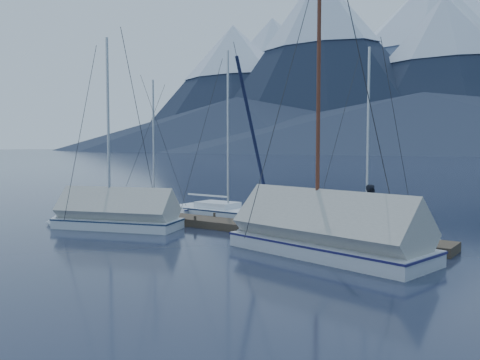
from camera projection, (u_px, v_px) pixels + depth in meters
name	position (u px, v px, depth m)	size (l,w,h in m)	color
ground	(212.00, 236.00, 20.77)	(1000.00, 1000.00, 0.00)	black
dock	(240.00, 227.00, 22.38)	(18.00, 1.50, 0.54)	#382D23
mooring_posts	(231.00, 221.00, 22.66)	(15.12, 1.52, 0.35)	#382D23
sailboat_open_left	(158.00, 212.00, 27.42)	(6.25, 3.59, 7.97)	silver
sailboat_open_mid	(236.00, 215.00, 25.95)	(7.11, 3.05, 9.37)	white
sailboat_open_right	(376.00, 230.00, 21.32)	(6.74, 3.21, 8.60)	silver
sailboat_covered_near	(313.00, 237.00, 17.58)	(8.55, 4.10, 10.68)	silver
sailboat_covered_far	(107.00, 218.00, 22.88)	(6.91, 4.03, 9.30)	silver
person	(371.00, 209.00, 19.28)	(0.69, 0.45, 1.89)	black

